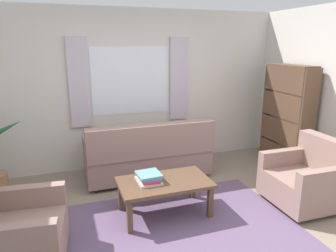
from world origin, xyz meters
The scene contains 10 objects.
ground_plane centered at (0.00, 0.00, 0.00)m, with size 6.24×6.24×0.00m, color gray.
wall_back centered at (0.00, 2.26, 1.30)m, with size 5.32×0.12×2.60m, color silver.
window_with_curtains centered at (0.00, 2.18, 1.45)m, with size 1.98×0.07×1.40m.
area_rug centered at (0.00, 0.00, 0.01)m, with size 2.73×1.96×0.01m, color #604C6B.
couch centered at (0.09, 1.54, 0.37)m, with size 1.90×0.82×0.92m.
armchair_left centered at (-1.64, 0.00, 0.35)m, with size 0.90×0.92×0.88m.
armchair_right centered at (1.80, 0.05, 0.35)m, with size 0.83×0.85×0.88m.
coffee_table centered at (-0.02, 0.42, 0.38)m, with size 1.10×0.64×0.44m.
book_stack_on_table centered at (-0.20, 0.47, 0.49)m, with size 0.29×0.34×0.11m.
bookshelf centered at (2.35, 1.19, 0.89)m, with size 0.30×0.94×1.72m.
Camera 1 is at (-1.09, -2.80, 2.03)m, focal length 32.81 mm.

